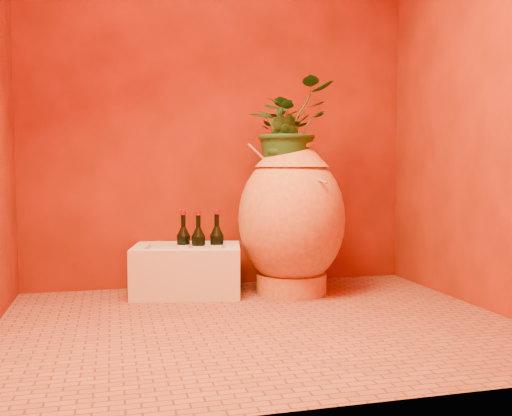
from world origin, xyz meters
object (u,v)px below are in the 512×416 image
object	(u,v)px
wine_bottle_a	(184,247)
stone_basin	(187,271)
wall_tap	(271,162)
amphora	(292,218)
wine_bottle_b	(217,247)
wine_bottle_c	(198,248)

from	to	relation	value
wine_bottle_a	stone_basin	bearing A→B (deg)	-27.35
stone_basin	wall_tap	xyz separation A→B (m)	(0.58, 0.17, 0.66)
amphora	wine_bottle_b	world-z (taller)	amphora
amphora	wine_bottle_c	distance (m)	0.59
amphora	wall_tap	size ratio (longest dim) A/B	6.06
wine_bottle_c	wine_bottle_b	bearing A→B (deg)	1.72
wine_bottle_b	stone_basin	bearing A→B (deg)	160.30
wine_bottle_a	wall_tap	size ratio (longest dim) A/B	2.25
amphora	wine_bottle_a	world-z (taller)	amphora
wall_tap	wine_bottle_b	bearing A→B (deg)	-150.01
wine_bottle_b	wine_bottle_c	world-z (taller)	wine_bottle_b
amphora	wall_tap	bearing A→B (deg)	98.19
stone_basin	wine_bottle_b	bearing A→B (deg)	-19.70
wall_tap	amphora	bearing A→B (deg)	-81.81
stone_basin	wine_bottle_c	world-z (taller)	wine_bottle_c
wine_bottle_c	amphora	bearing A→B (deg)	-6.33
stone_basin	amphora	bearing A→B (deg)	-11.57
amphora	wine_bottle_a	size ratio (longest dim) A/B	2.70
wine_bottle_a	wine_bottle_b	distance (m)	0.20
amphora	wine_bottle_c	bearing A→B (deg)	173.67
amphora	wine_bottle_b	bearing A→B (deg)	171.70
wine_bottle_a	wine_bottle_b	world-z (taller)	wine_bottle_b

